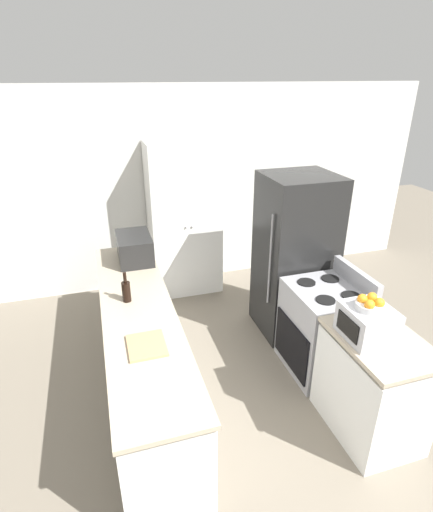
# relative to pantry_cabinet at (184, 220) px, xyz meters

# --- Properties ---
(wall_back) EXTENTS (7.00, 0.06, 2.60)m
(wall_back) POSITION_rel_pantry_cabinet_xyz_m (0.03, 0.31, 0.31)
(wall_back) COLOR silver
(wall_back) RESTS_ON ground_plane
(counter_left) EXTENTS (0.60, 2.77, 0.89)m
(counter_left) POSITION_rel_pantry_cabinet_xyz_m (-0.82, -1.81, -0.56)
(counter_left) COLOR silver
(counter_left) RESTS_ON ground_plane
(counter_right) EXTENTS (0.60, 0.82, 0.89)m
(counter_right) POSITION_rel_pantry_cabinet_xyz_m (0.87, -2.78, -0.56)
(counter_right) COLOR silver
(counter_right) RESTS_ON ground_plane
(pantry_cabinet) EXTENTS (0.89, 0.55, 1.97)m
(pantry_cabinet) POSITION_rel_pantry_cabinet_xyz_m (0.00, 0.00, 0.00)
(pantry_cabinet) COLOR white
(pantry_cabinet) RESTS_ON ground_plane
(stove) EXTENTS (0.66, 0.71, 1.05)m
(stove) POSITION_rel_pantry_cabinet_xyz_m (0.89, -2.00, -0.53)
(stove) COLOR #9E9EA3
(stove) RESTS_ON ground_plane
(refrigerator) EXTENTS (0.75, 0.70, 1.78)m
(refrigerator) POSITION_rel_pantry_cabinet_xyz_m (0.94, -1.25, -0.10)
(refrigerator) COLOR black
(refrigerator) RESTS_ON ground_plane
(microwave) EXTENTS (0.35, 0.53, 0.28)m
(microwave) POSITION_rel_pantry_cabinet_xyz_m (-0.72, -0.82, 0.04)
(microwave) COLOR black
(microwave) RESTS_ON counter_left
(wine_bottle) EXTENTS (0.07, 0.07, 0.28)m
(wine_bottle) POSITION_rel_pantry_cabinet_xyz_m (-0.89, -1.66, 0.00)
(wine_bottle) COLOR black
(wine_bottle) RESTS_ON counter_left
(toaster_oven) EXTENTS (0.34, 0.36, 0.25)m
(toaster_oven) POSITION_rel_pantry_cabinet_xyz_m (0.77, -2.72, 0.03)
(toaster_oven) COLOR #B2B2B7
(toaster_oven) RESTS_ON counter_right
(fruit_bowl) EXTENTS (0.21, 0.21, 0.10)m
(fruit_bowl) POSITION_rel_pantry_cabinet_xyz_m (0.76, -2.72, 0.20)
(fruit_bowl) COLOR silver
(fruit_bowl) RESTS_ON toaster_oven
(cutting_board) EXTENTS (0.27, 0.32, 0.02)m
(cutting_board) POSITION_rel_pantry_cabinet_xyz_m (-0.82, -2.35, -0.09)
(cutting_board) COLOR tan
(cutting_board) RESTS_ON counter_left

